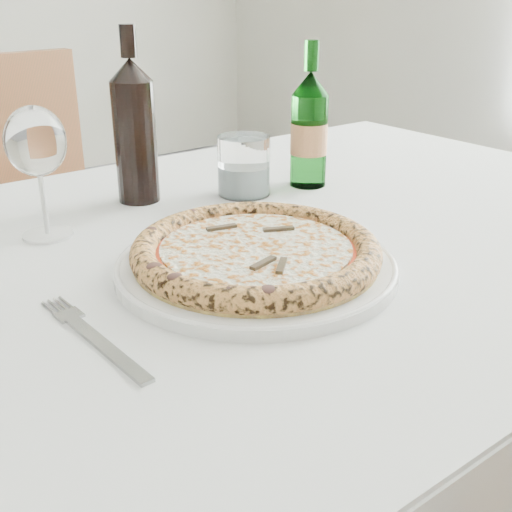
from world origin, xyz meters
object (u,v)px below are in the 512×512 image
object	(u,v)px
plate	(256,264)
pizza	(256,251)
wine_bottle	(135,129)
beer_bottle	(309,130)
wine_glass	(36,145)
chair_far	(25,231)
tumbler	(244,170)
dining_table	(210,300)

from	to	relation	value
plate	pizza	bearing A→B (deg)	160.64
wine_bottle	pizza	bearing A→B (deg)	-95.03
beer_bottle	wine_bottle	world-z (taller)	wine_bottle
wine_glass	beer_bottle	distance (m)	0.45
chair_far	wine_glass	world-z (taller)	wine_glass
wine_glass	tumbler	distance (m)	0.34
tumbler	dining_table	bearing A→B (deg)	-139.54
plate	beer_bottle	size ratio (longest dim) A/B	1.42
chair_far	dining_table	bearing A→B (deg)	-91.77
wine_bottle	plate	bearing A→B (deg)	-95.03
pizza	plate	bearing A→B (deg)	-19.36
chair_far	beer_bottle	bearing A→B (deg)	-68.09
chair_far	wine_glass	distance (m)	0.75
plate	dining_table	bearing A→B (deg)	90.00
chair_far	wine_bottle	world-z (taller)	wine_bottle
plate	wine_bottle	distance (m)	0.35
dining_table	pizza	world-z (taller)	pizza
chair_far	wine_glass	xyz separation A→B (m)	(-0.17, -0.63, 0.35)
plate	tumbler	xyz separation A→B (m)	(0.18, 0.25, 0.03)
chair_far	beer_bottle	size ratio (longest dim) A/B	3.87
chair_far	wine_bottle	xyz separation A→B (m)	(0.00, -0.57, 0.34)
dining_table	tumbler	bearing A→B (deg)	40.46
wine_bottle	wine_glass	bearing A→B (deg)	-161.18
dining_table	tumbler	distance (m)	0.27
plate	wine_glass	size ratio (longest dim) A/B	1.90
beer_bottle	wine_glass	bearing A→B (deg)	173.88
dining_table	wine_glass	xyz separation A→B (m)	(-0.15, 0.17, 0.21)
pizza	chair_far	bearing A→B (deg)	88.43
dining_table	tumbler	size ratio (longest dim) A/B	16.56
plate	wine_bottle	world-z (taller)	wine_bottle
chair_far	plate	bearing A→B (deg)	-91.57
dining_table	beer_bottle	xyz separation A→B (m)	(0.30, 0.13, 0.18)
dining_table	chair_far	bearing A→B (deg)	88.23
pizza	wine_bottle	size ratio (longest dim) A/B	1.12
dining_table	plate	xyz separation A→B (m)	(0.00, -0.10, 0.09)
chair_far	pizza	xyz separation A→B (m)	(-0.02, -0.91, 0.25)
wine_bottle	dining_table	bearing A→B (deg)	-97.15
beer_bottle	wine_bottle	distance (m)	0.29
dining_table	chair_far	xyz separation A→B (m)	(0.02, 0.81, -0.14)
pizza	wine_glass	distance (m)	0.33
pizza	wine_glass	xyz separation A→B (m)	(-0.15, 0.27, 0.10)
plate	pizza	world-z (taller)	pizza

